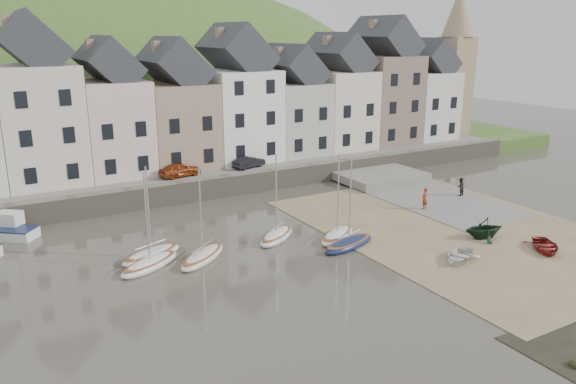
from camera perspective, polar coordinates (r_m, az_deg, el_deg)
ground at (r=36.91m, az=4.71°, el=-6.70°), size 160.00×160.00×0.00m
quay_land at (r=64.42m, az=-11.70°, el=3.55°), size 90.00×30.00×1.50m
quay_street at (r=53.70m, az=-7.79°, el=2.17°), size 70.00×7.00×0.10m
seawall at (r=50.74m, az=-6.24°, el=0.66°), size 70.00×1.20×1.80m
beach at (r=43.76m, az=16.67°, el=-3.63°), size 18.00×26.00×0.06m
slipway at (r=51.82m, az=13.36°, el=-0.33°), size 8.00×18.00×0.12m
hillside at (r=94.70m, az=-19.44°, el=-4.91°), size 134.40×84.00×84.00m
townhouse_terrace at (r=56.53m, az=-7.72°, el=8.81°), size 61.05×8.00×13.93m
church_spire at (r=75.08m, az=16.56°, el=12.89°), size 4.00×4.00×18.00m
sailboat_0 at (r=36.38m, az=-13.74°, el=-7.03°), size 4.77×3.55×6.32m
sailboat_1 at (r=37.80m, az=-13.58°, el=-6.12°), size 4.68×3.00×6.32m
sailboat_2 at (r=36.85m, az=-8.59°, el=-6.43°), size 4.63×4.11×6.32m
sailboat_3 at (r=40.00m, az=-1.16°, el=-4.42°), size 4.32×3.72×6.32m
sailboat_4 at (r=40.26m, az=4.98°, el=-4.34°), size 4.43×3.55×6.32m
sailboat_5 at (r=38.79m, az=6.15°, el=-5.17°), size 4.93×2.69×6.32m
motorboat_2 at (r=45.11m, az=-26.73°, el=-3.37°), size 4.88×4.38×1.70m
rowboat_white at (r=37.81m, az=16.84°, el=-6.19°), size 3.69×3.28×0.63m
rowboat_green at (r=42.15m, az=19.13°, el=-3.44°), size 3.44×3.14×1.54m
rowboat_red at (r=41.49m, az=24.46°, el=-4.96°), size 3.78×3.94×0.66m
person_red at (r=47.47m, az=13.59°, el=-0.63°), size 0.76×0.63×1.79m
person_dark at (r=52.16m, az=16.97°, el=0.51°), size 0.93×0.81×1.63m
car_left at (r=51.49m, az=-10.83°, el=2.23°), size 3.97×2.11×1.29m
car_right at (r=54.07m, az=-3.96°, el=3.04°), size 3.59×2.13×1.12m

